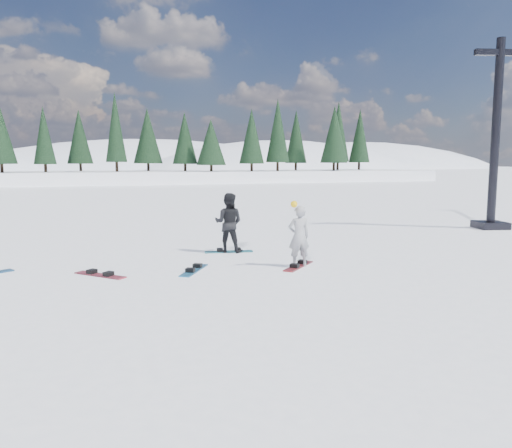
{
  "coord_description": "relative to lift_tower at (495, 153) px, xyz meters",
  "views": [
    {
      "loc": [
        -3.53,
        -13.43,
        2.83
      ],
      "look_at": [
        0.84,
        -0.4,
        1.1
      ],
      "focal_mm": 35.0,
      "sensor_mm": 36.0,
      "label": 1
    }
  ],
  "objects": [
    {
      "name": "snowboarder_man",
      "position": [
        -12.01,
        -1.84,
        -2.25
      ],
      "size": [
        1.13,
        1.06,
        1.86
      ],
      "primitive_type": "imported",
      "rotation": [
        0.0,
        0.0,
        2.63
      ],
      "color": "black",
      "rests_on": "ground"
    },
    {
      "name": "snowboard_woman",
      "position": [
        -10.8,
        -4.53,
        -3.16
      ],
      "size": [
        1.26,
        1.25,
        0.03
      ],
      "primitive_type": "cube",
      "rotation": [
        0.0,
        0.0,
        0.78
      ],
      "color": "maroon",
      "rests_on": "ground"
    },
    {
      "name": "snowboard_loose_b",
      "position": [
        -15.92,
        -3.95,
        -3.16
      ],
      "size": [
        1.23,
        1.28,
        0.03
      ],
      "primitive_type": "cube",
      "rotation": [
        0.0,
        0.0,
        -0.81
      ],
      "color": "maroon",
      "rests_on": "ground"
    },
    {
      "name": "lift_tower",
      "position": [
        0.0,
        0.0,
        0.0
      ],
      "size": [
        2.15,
        1.42,
        7.81
      ],
      "rotation": [
        0.0,
        0.0,
        -0.24
      ],
      "color": "black",
      "rests_on": "ground"
    },
    {
      "name": "snowboard_man",
      "position": [
        -12.01,
        -1.84,
        -3.16
      ],
      "size": [
        1.53,
        0.53,
        0.03
      ],
      "primitive_type": "cube",
      "rotation": [
        0.0,
        0.0,
        -0.17
      ],
      "color": "teal",
      "rests_on": "ground"
    },
    {
      "name": "snowboard_loose_a",
      "position": [
        -13.59,
        -4.15,
        -3.16
      ],
      "size": [
        1.01,
        1.43,
        0.03
      ],
      "primitive_type": "cube",
      "rotation": [
        0.0,
        0.0,
        1.03
      ],
      "color": "#1B6697",
      "rests_on": "ground"
    },
    {
      "name": "alpine_backdrop",
      "position": [
        -24.3,
        185.88,
        -17.15
      ],
      "size": [
        412.5,
        227.0,
        53.2
      ],
      "color": "white",
      "rests_on": "ground"
    },
    {
      "name": "ground",
      "position": [
        -12.58,
        -3.29,
        -3.18
      ],
      "size": [
        420.0,
        420.0,
        0.0
      ],
      "primitive_type": "plane",
      "color": "white",
      "rests_on": "ground"
    },
    {
      "name": "snowboarder_woman",
      "position": [
        -10.8,
        -4.54,
        -2.34
      ],
      "size": [
        0.61,
        0.42,
        1.8
      ],
      "rotation": [
        0.0,
        0.0,
        3.11
      ],
      "color": "#ACACB2",
      "rests_on": "ground"
    }
  ]
}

